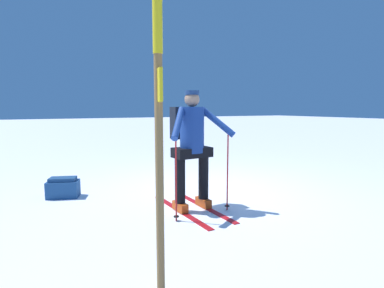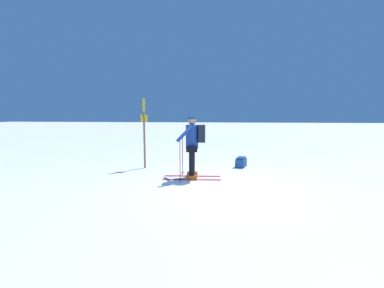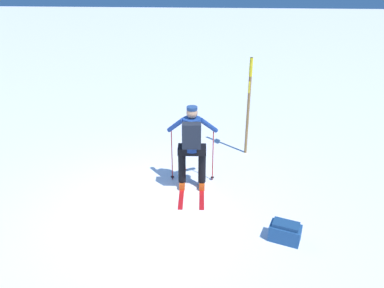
{
  "view_description": "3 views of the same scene",
  "coord_description": "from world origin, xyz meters",
  "views": [
    {
      "loc": [
        4.55,
        -2.72,
        1.49
      ],
      "look_at": [
        0.76,
        -0.74,
        0.97
      ],
      "focal_mm": 28.0,
      "sensor_mm": 36.0,
      "label": 1
    },
    {
      "loc": [
        0.1,
        6.3,
        1.85
      ],
      "look_at": [
        0.76,
        -0.74,
        0.97
      ],
      "focal_mm": 24.0,
      "sensor_mm": 36.0,
      "label": 2
    },
    {
      "loc": [
        -5.74,
        -1.25,
        4.02
      ],
      "look_at": [
        0.76,
        -0.74,
        0.97
      ],
      "focal_mm": 35.0,
      "sensor_mm": 36.0,
      "label": 3
    }
  ],
  "objects": [
    {
      "name": "ground_plane",
      "position": [
        0.0,
        0.0,
        0.0
      ],
      "size": [
        80.0,
        80.0,
        0.0
      ],
      "primitive_type": "plane",
      "color": "white"
    },
    {
      "name": "skier",
      "position": [
        0.73,
        -0.74,
        1.01
      ],
      "size": [
        1.63,
        1.04,
        1.73
      ],
      "color": "red",
      "rests_on": "ground_plane"
    },
    {
      "name": "dropped_backpack",
      "position": [
        -0.76,
        -2.37,
        0.16
      ],
      "size": [
        0.44,
        0.56,
        0.34
      ],
      "color": "navy",
      "rests_on": "ground_plane"
    },
    {
      "name": "trail_marker",
      "position": [
        2.45,
        -1.9,
        1.36
      ],
      "size": [
        0.24,
        0.07,
        2.29
      ],
      "color": "olive",
      "rests_on": "ground_plane"
    }
  ]
}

